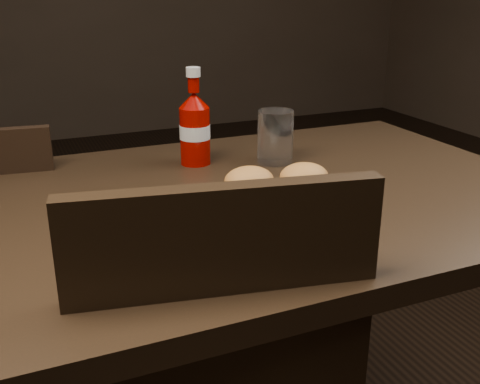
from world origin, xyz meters
name	(u,v)px	position (x,y,z in m)	size (l,w,h in m)	color
dining_table	(249,202)	(0.00, 0.00, 0.73)	(1.20, 0.80, 0.04)	black
plate	(242,219)	(-0.07, -0.12, 0.76)	(0.33, 0.33, 0.01)	white
sandwich_half_a	(249,206)	(-0.05, -0.11, 0.77)	(0.08, 0.07, 0.02)	beige
sandwich_half_b	(303,201)	(0.04, -0.13, 0.77)	(0.08, 0.07, 0.02)	beige
fries_pile	(195,211)	(-0.15, -0.12, 0.78)	(0.13, 0.13, 0.05)	#AC620C
ketchup_bottle	(195,137)	(-0.03, 0.22, 0.81)	(0.07, 0.07, 0.13)	#940500
tumbler	(275,138)	(0.13, 0.16, 0.81)	(0.08, 0.08, 0.12)	white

